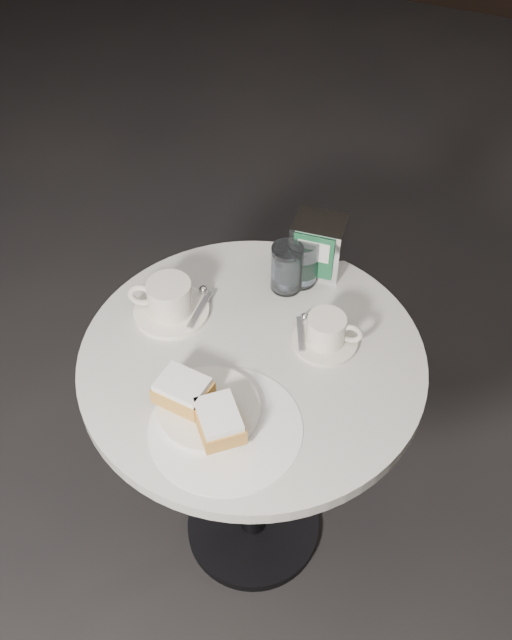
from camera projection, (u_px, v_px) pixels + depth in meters
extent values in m
plane|color=black|center=(253.00, 528.00, 1.98)|extent=(7.00, 7.00, 0.00)
cylinder|color=black|center=(253.00, 525.00, 1.96)|extent=(0.36, 0.36, 0.03)
cylinder|color=black|center=(253.00, 457.00, 1.71)|extent=(0.07, 0.07, 0.70)
cylinder|color=silver|center=(252.00, 360.00, 1.44)|extent=(0.70, 0.70, 0.03)
cylinder|color=white|center=(226.00, 428.00, 1.31)|extent=(0.36, 0.36, 0.00)
cylinder|color=silver|center=(209.00, 408.00, 1.33)|extent=(0.25, 0.25, 0.01)
cube|color=gold|center=(183.00, 392.00, 1.33)|extent=(0.10, 0.09, 0.04)
cube|color=white|center=(182.00, 384.00, 1.31)|extent=(0.10, 0.08, 0.01)
cube|color=#C98C3E|center=(219.00, 423.00, 1.28)|extent=(0.12, 0.12, 0.04)
cube|color=white|center=(219.00, 415.00, 1.26)|extent=(0.11, 0.11, 0.01)
cylinder|color=white|center=(171.00, 311.00, 1.51)|extent=(0.20, 0.20, 0.01)
cylinder|color=silver|center=(170.00, 297.00, 1.47)|extent=(0.12, 0.12, 0.07)
cylinder|color=#926B4F|center=(168.00, 287.00, 1.45)|extent=(0.11, 0.11, 0.00)
torus|color=beige|center=(141.00, 295.00, 1.48)|extent=(0.06, 0.03, 0.06)
cube|color=silver|center=(200.00, 310.00, 1.50)|extent=(0.02, 0.11, 0.00)
sphere|color=#BCBCC1|center=(203.00, 290.00, 1.53)|extent=(0.02, 0.02, 0.02)
cylinder|color=silver|center=(325.00, 341.00, 1.45)|extent=(0.15, 0.15, 0.01)
cylinder|color=white|center=(326.00, 329.00, 1.42)|extent=(0.09, 0.09, 0.06)
cylinder|color=#926A4F|center=(327.00, 321.00, 1.41)|extent=(0.08, 0.08, 0.00)
torus|color=beige|center=(351.00, 334.00, 1.42)|extent=(0.05, 0.02, 0.05)
cube|color=silver|center=(300.00, 334.00, 1.45)|extent=(0.05, 0.09, 0.00)
sphere|color=#B8B8BD|center=(305.00, 317.00, 1.48)|extent=(0.02, 0.02, 0.02)
cylinder|color=white|center=(287.00, 268.00, 1.52)|extent=(0.08, 0.08, 0.11)
cylinder|color=silver|center=(287.00, 269.00, 1.53)|extent=(0.07, 0.07, 0.09)
cylinder|color=white|center=(302.00, 261.00, 1.54)|extent=(0.08, 0.08, 0.11)
cylinder|color=white|center=(302.00, 263.00, 1.54)|extent=(0.07, 0.07, 0.10)
cube|color=silver|center=(318.00, 245.00, 1.56)|extent=(0.12, 0.10, 0.13)
cube|color=#1A5D37|center=(313.00, 257.00, 1.52)|extent=(0.09, 0.01, 0.11)
cube|color=white|center=(313.00, 251.00, 1.51)|extent=(0.07, 0.01, 0.05)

